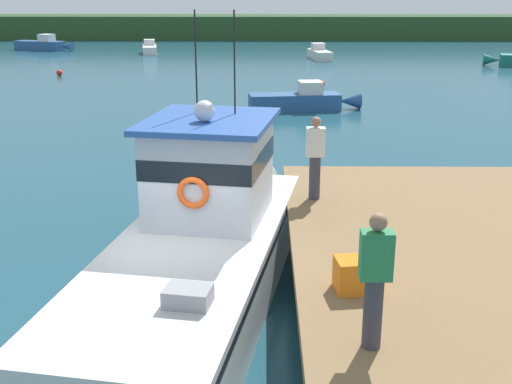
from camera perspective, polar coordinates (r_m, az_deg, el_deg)
name	(u,v)px	position (r m, az deg, el deg)	size (l,w,h in m)	color
ground_plane	(185,303)	(11.16, -6.40, -9.81)	(200.00, 200.00, 0.00)	#1E4C5B
dock	(472,246)	(11.16, 18.74, -4.62)	(6.00, 9.00, 1.20)	#4C3D2D
main_fishing_boat	(203,239)	(11.10, -4.79, -4.18)	(3.84, 9.97, 4.80)	silver
crate_stack_mid_dock	(358,275)	(8.84, 9.08, -7.31)	(0.60, 0.44, 0.46)	orange
deckhand_by_the_boat	(315,156)	(12.34, 5.32, 3.21)	(0.36, 0.22, 1.63)	#383842
deckhand_further_back	(375,278)	(7.28, 10.60, -7.62)	(0.36, 0.22, 1.63)	#383842
moored_boat_far_right	(319,54)	(50.26, 5.64, 12.23)	(1.73, 4.68, 1.17)	silver
moored_boat_off_the_point	(150,49)	(55.27, -9.50, 12.55)	(1.71, 4.45, 1.11)	white
moored_boat_near_channel	(302,100)	(28.56, 4.17, 8.20)	(5.07, 1.79, 1.27)	#285184
moored_boat_far_left	(44,45)	(60.03, -18.49, 12.39)	(5.56, 2.75, 1.40)	#285184
mooring_buoy_outer	(321,84)	(35.20, 5.84, 9.60)	(0.43, 0.43, 0.43)	red
mooring_buoy_inshore	(402,177)	(18.00, 12.97, 1.30)	(0.37, 0.37, 0.37)	red
mooring_buoy_channel_marker	(59,73)	(41.88, -17.20, 10.16)	(0.37, 0.37, 0.37)	red
far_shoreline	(253,27)	(71.93, -0.30, 14.58)	(120.00, 8.00, 2.40)	#284723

